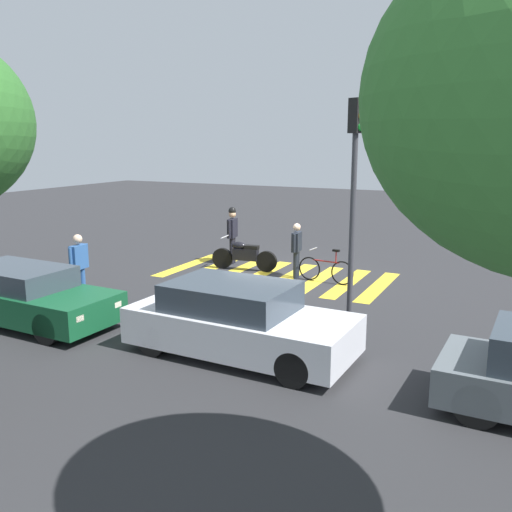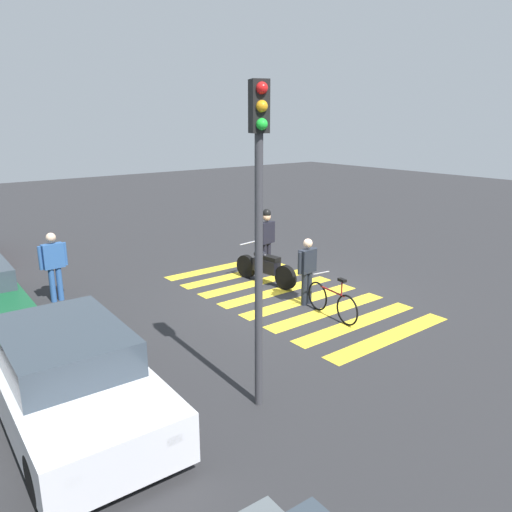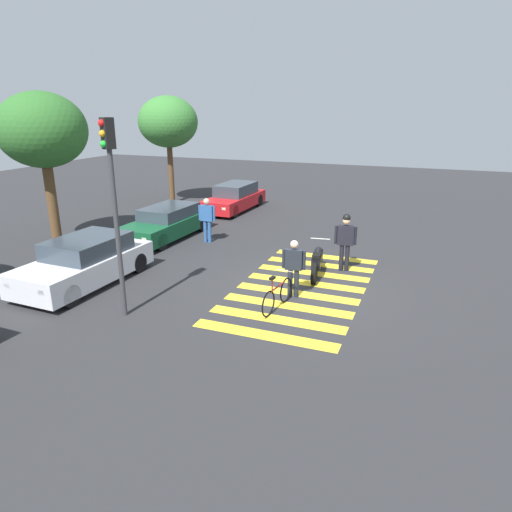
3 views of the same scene
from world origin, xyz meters
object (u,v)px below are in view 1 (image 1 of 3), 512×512
object	(u,v)px
car_white_van	(239,321)
officer_by_motorcycle	(232,230)
officer_on_foot	(297,247)
leaning_bicycle	(326,270)
pedestrian_bystander	(79,263)
car_green_compact	(23,296)
police_motorcycle	(244,256)
traffic_light_pole	(354,180)

from	to	relation	value
car_white_van	officer_by_motorcycle	bearing A→B (deg)	-60.58
car_white_van	officer_on_foot	bearing A→B (deg)	-77.99
leaning_bicycle	pedestrian_bystander	size ratio (longest dim) A/B	1.00
officer_on_foot	pedestrian_bystander	size ratio (longest dim) A/B	0.95
officer_by_motorcycle	car_green_compact	bearing A→B (deg)	80.04
police_motorcycle	officer_on_foot	distance (m)	1.93
pedestrian_bystander	police_motorcycle	bearing A→B (deg)	-113.25
officer_by_motorcycle	leaning_bicycle	bearing A→B (deg)	163.90
officer_by_motorcycle	traffic_light_pole	xyz separation A→B (m)	(-5.41, 4.58, 2.12)
pedestrian_bystander	traffic_light_pole	xyz separation A→B (m)	(-6.74, -1.06, 2.23)
car_white_van	traffic_light_pole	world-z (taller)	traffic_light_pole
officer_by_motorcycle	car_white_van	distance (m)	8.07
car_green_compact	car_white_van	bearing A→B (deg)	-175.37
leaning_bicycle	officer_by_motorcycle	world-z (taller)	officer_by_motorcycle
officer_by_motorcycle	car_green_compact	world-z (taller)	officer_by_motorcycle
leaning_bicycle	car_white_van	xyz separation A→B (m)	(-0.33, 5.97, 0.28)
officer_on_foot	pedestrian_bystander	distance (m)	6.18
car_white_van	car_green_compact	world-z (taller)	car_white_van
police_motorcycle	leaning_bicycle	world-z (taller)	police_motorcycle
car_green_compact	police_motorcycle	bearing A→B (deg)	-107.35
pedestrian_bystander	officer_on_foot	bearing A→B (deg)	-130.10
police_motorcycle	leaning_bicycle	bearing A→B (deg)	172.84
police_motorcycle	officer_by_motorcycle	xyz separation A→B (m)	(0.80, -0.69, 0.65)
police_motorcycle	car_green_compact	xyz separation A→B (m)	(2.11, 6.75, 0.15)
leaning_bicycle	car_green_compact	size ratio (longest dim) A/B	0.38
officer_by_motorcycle	car_green_compact	xyz separation A→B (m)	(1.31, 7.44, -0.49)
officer_on_foot	car_green_compact	size ratio (longest dim) A/B	0.36
officer_on_foot	traffic_light_pole	xyz separation A→B (m)	(-2.75, 3.67, 2.30)
traffic_light_pole	police_motorcycle	bearing A→B (deg)	-40.15
officer_by_motorcycle	car_white_van	world-z (taller)	officer_by_motorcycle
police_motorcycle	traffic_light_pole	size ratio (longest dim) A/B	0.44
officer_on_foot	car_green_compact	xyz separation A→B (m)	(3.97, 6.53, -0.31)
pedestrian_bystander	officer_by_motorcycle	bearing A→B (deg)	-103.22
car_green_compact	traffic_light_pole	distance (m)	7.76
police_motorcycle	pedestrian_bystander	xyz separation A→B (m)	(2.13, 4.95, 0.54)
police_motorcycle	car_white_van	bearing A→B (deg)	116.52
traffic_light_pole	officer_on_foot	bearing A→B (deg)	-53.13
car_green_compact	traffic_light_pole	size ratio (longest dim) A/B	0.93
pedestrian_bystander	car_white_van	distance (m)	5.47
officer_by_motorcycle	traffic_light_pole	size ratio (longest dim) A/B	0.39
officer_by_motorcycle	officer_on_foot	bearing A→B (deg)	161.10
officer_by_motorcycle	police_motorcycle	bearing A→B (deg)	139.15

